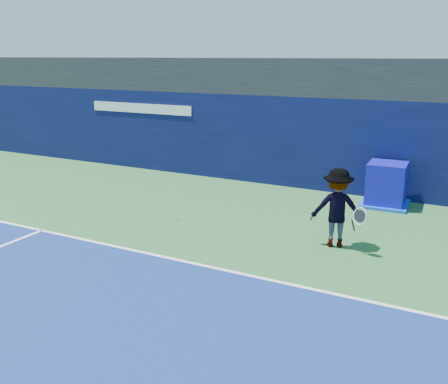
{
  "coord_description": "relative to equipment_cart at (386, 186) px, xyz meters",
  "views": [
    {
      "loc": [
        4.61,
        -5.44,
        4.31
      ],
      "look_at": [
        -0.93,
        5.2,
        1.0
      ],
      "focal_mm": 40.0,
      "sensor_mm": 36.0,
      "label": 1
    }
  ],
  "objects": [
    {
      "name": "ground",
      "position": [
        -2.3,
        -9.31,
        -0.58
      ],
      "size": [
        80.0,
        80.0,
        0.0
      ],
      "primitive_type": "plane",
      "color": "#2C622F",
      "rests_on": "ground"
    },
    {
      "name": "baseline",
      "position": [
        -2.3,
        -6.31,
        -0.57
      ],
      "size": [
        24.0,
        0.1,
        0.01
      ],
      "primitive_type": "cube",
      "color": "white",
      "rests_on": "ground"
    },
    {
      "name": "stadium_band",
      "position": [
        -2.3,
        2.19,
        3.02
      ],
      "size": [
        36.0,
        3.0,
        1.2
      ],
      "primitive_type": "cube",
      "color": "black",
      "rests_on": "back_wall_assembly"
    },
    {
      "name": "back_wall_assembly",
      "position": [
        -2.3,
        1.19,
        0.92
      ],
      "size": [
        36.0,
        1.03,
        3.0
      ],
      "color": "#0A0E3A",
      "rests_on": "ground"
    },
    {
      "name": "equipment_cart",
      "position": [
        0.0,
        0.0,
        0.0
      ],
      "size": [
        1.39,
        1.39,
        1.28
      ],
      "color": "#100B9E",
      "rests_on": "ground"
    },
    {
      "name": "tennis_player",
      "position": [
        -0.43,
        -3.88,
        0.34
      ],
      "size": [
        1.43,
        1.03,
        1.85
      ],
      "color": "white",
      "rests_on": "ground"
    },
    {
      "name": "tennis_ball",
      "position": [
        -4.96,
        -4.12,
        0.14
      ],
      "size": [
        0.06,
        0.06,
        0.06
      ],
      "color": "yellow",
      "rests_on": "ground"
    }
  ]
}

